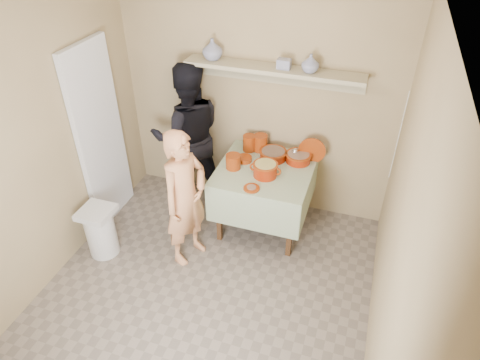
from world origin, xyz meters
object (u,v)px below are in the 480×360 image
at_px(person_helper, 188,136).
at_px(person_cook, 185,199).
at_px(cazuela_rice, 265,169).
at_px(serving_table, 265,178).
at_px(trash_bin, 101,231).

bearing_deg(person_helper, person_cook, 80.75).
distance_m(person_helper, cazuela_rice, 1.06).
xyz_separation_m(person_cook, serving_table, (0.60, 0.69, -0.08)).
bearing_deg(serving_table, person_helper, 166.55).
distance_m(person_helper, trash_bin, 1.40).
relative_size(person_helper, cazuela_rice, 5.17).
distance_m(cazuela_rice, trash_bin, 1.79).
bearing_deg(cazuela_rice, serving_table, 104.57).
distance_m(serving_table, cazuela_rice, 0.24).
xyz_separation_m(person_helper, trash_bin, (-0.50, -1.17, -0.57)).
bearing_deg(person_cook, trash_bin, 125.10).
bearing_deg(serving_table, cazuela_rice, -75.43).
height_order(person_helper, cazuela_rice, person_helper).
height_order(person_helper, trash_bin, person_helper).
xyz_separation_m(person_helper, serving_table, (0.97, -0.23, -0.21)).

